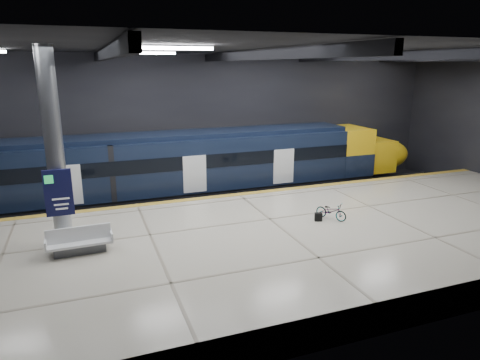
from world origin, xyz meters
TOP-DOWN VIEW (x-y plane):
  - ground at (0.00, 0.00)m, footprint 30.00×30.00m
  - room_shell at (-0.00, 0.00)m, footprint 30.10×16.10m
  - platform at (0.00, -2.50)m, footprint 30.00×11.00m
  - safety_strip at (0.00, 2.75)m, footprint 30.00×0.40m
  - rails at (0.00, 5.50)m, footprint 30.00×1.52m
  - train at (-3.11, 5.50)m, footprint 29.40×2.84m
  - bench at (-7.49, -1.80)m, footprint 2.19×0.96m
  - bicycle at (2.38, -1.92)m, footprint 1.12×1.41m
  - pannier_bag at (1.78, -1.92)m, footprint 0.34×0.27m
  - info_column at (-8.00, -1.03)m, footprint 0.90×0.78m

SIDE VIEW (x-z plane):
  - ground at x=0.00m, z-range 0.00..0.00m
  - rails at x=0.00m, z-range 0.00..0.16m
  - platform at x=0.00m, z-range 0.00..1.10m
  - safety_strip at x=0.00m, z-range 1.10..1.11m
  - pannier_bag at x=1.78m, z-range 1.10..1.45m
  - bench at x=-7.49m, z-range 0.96..1.91m
  - bicycle at x=2.38m, z-range 1.10..1.82m
  - train at x=-3.11m, z-range 0.16..3.95m
  - info_column at x=-8.00m, z-range 1.01..7.91m
  - room_shell at x=0.00m, z-range 1.69..9.74m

